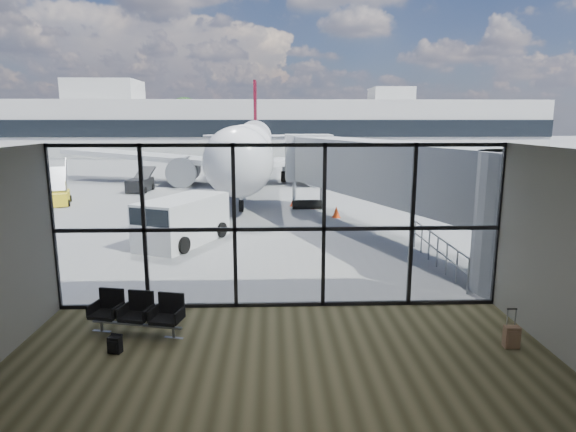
{
  "coord_description": "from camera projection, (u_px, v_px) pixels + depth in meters",
  "views": [
    {
      "loc": [
        -0.19,
        -12.61,
        5.06
      ],
      "look_at": [
        0.34,
        3.0,
        1.96
      ],
      "focal_mm": 30.0,
      "sensor_mm": 36.0,
      "label": 1
    }
  ],
  "objects": [
    {
      "name": "traffic_cone_b",
      "position": [
        336.0,
        212.0,
        25.6
      ],
      "size": [
        0.43,
        0.43,
        0.61
      ],
      "color": "#F63E0C",
      "rests_on": "ground"
    },
    {
      "name": "lounge_shell",
      "position": [
        284.0,
        266.0,
        8.13
      ],
      "size": [
        12.02,
        8.01,
        4.51
      ],
      "color": "brown",
      "rests_on": "ground"
    },
    {
      "name": "belt_loader",
      "position": [
        140.0,
        184.0,
        34.99
      ],
      "size": [
        1.59,
        3.65,
        1.65
      ],
      "rotation": [
        0.0,
        0.0,
        -0.06
      ],
      "color": "black",
      "rests_on": "ground"
    },
    {
      "name": "mobile_stairs",
      "position": [
        56.0,
        196.0,
        29.47
      ],
      "size": [
        2.37,
        3.4,
        2.18
      ],
      "rotation": [
        0.0,
        0.0,
        0.33
      ],
      "color": "yellow",
      "rests_on": "ground"
    },
    {
      "name": "apron_railing",
      "position": [
        438.0,
        247.0,
        16.83
      ],
      "size": [
        0.06,
        5.46,
        1.11
      ],
      "color": "gray",
      "rests_on": "ground"
    },
    {
      "name": "tree_5",
      "position": [
        185.0,
        116.0,
        82.3
      ],
      "size": [
        6.27,
        6.27,
        9.03
      ],
      "color": "#382619",
      "rests_on": "ground"
    },
    {
      "name": "ground",
      "position": [
        273.0,
        168.0,
        52.57
      ],
      "size": [
        220.0,
        220.0,
        0.0
      ],
      "primitive_type": "plane",
      "color": "slate",
      "rests_on": "ground"
    },
    {
      "name": "traffic_cone_a",
      "position": [
        314.0,
        204.0,
        28.14
      ],
      "size": [
        0.41,
        0.41,
        0.59
      ],
      "color": "#FE520D",
      "rests_on": "ground"
    },
    {
      "name": "jet_bridge",
      "position": [
        395.0,
        177.0,
        19.92
      ],
      "size": [
        8.0,
        16.5,
        4.33
      ],
      "color": "gray",
      "rests_on": "ground"
    },
    {
      "name": "suitcase",
      "position": [
        512.0,
        337.0,
        10.84
      ],
      "size": [
        0.34,
        0.26,
        0.91
      ],
      "rotation": [
        0.0,
        0.0,
        -0.03
      ],
      "color": "#967054",
      "rests_on": "ground"
    },
    {
      "name": "service_van",
      "position": [
        181.0,
        220.0,
        20.03
      ],
      "size": [
        3.57,
        4.82,
        1.92
      ],
      "rotation": [
        0.0,
        0.0,
        -0.43
      ],
      "color": "silver",
      "rests_on": "ground"
    },
    {
      "name": "tree_1",
      "position": [
        43.0,
        120.0,
        81.62
      ],
      "size": [
        5.61,
        5.61,
        8.07
      ],
      "color": "#382619",
      "rests_on": "ground"
    },
    {
      "name": "glass_curtain_wall",
      "position": [
        279.0,
        227.0,
        12.92
      ],
      "size": [
        12.1,
        0.12,
        4.5
      ],
      "color": "white",
      "rests_on": "ground"
    },
    {
      "name": "backpack",
      "position": [
        115.0,
        345.0,
        10.62
      ],
      "size": [
        0.32,
        0.31,
        0.42
      ],
      "rotation": [
        0.0,
        0.0,
        -0.26
      ],
      "color": "black",
      "rests_on": "ground"
    },
    {
      "name": "tree_0",
      "position": [
        7.0,
        123.0,
        81.54
      ],
      "size": [
        4.95,
        4.95,
        7.12
      ],
      "color": "#382619",
      "rests_on": "ground"
    },
    {
      "name": "tree_4",
      "position": [
        150.0,
        120.0,
        82.22
      ],
      "size": [
        5.61,
        5.61,
        8.07
      ],
      "color": "#382619",
      "rests_on": "ground"
    },
    {
      "name": "tree_3",
      "position": [
        115.0,
        123.0,
        82.14
      ],
      "size": [
        4.95,
        4.95,
        7.12
      ],
      "color": "#382619",
      "rests_on": "ground"
    },
    {
      "name": "traffic_cone_c",
      "position": [
        294.0,
        201.0,
        29.04
      ],
      "size": [
        0.43,
        0.43,
        0.61
      ],
      "color": "#FF3D0D",
      "rests_on": "ground"
    },
    {
      "name": "tree_2",
      "position": [
        78.0,
        116.0,
        81.7
      ],
      "size": [
        6.27,
        6.27,
        9.03
      ],
      "color": "#382619",
      "rests_on": "ground"
    },
    {
      "name": "seating_row",
      "position": [
        138.0,
        311.0,
        11.58
      ],
      "size": [
        2.3,
        1.12,
        1.02
      ],
      "rotation": [
        0.0,
        0.0,
        -0.23
      ],
      "color": "gray",
      "rests_on": "ground"
    },
    {
      "name": "airliner",
      "position": [
        250.0,
        147.0,
        40.66
      ],
      "size": [
        32.11,
        37.12,
        9.57
      ],
      "rotation": [
        0.0,
        0.0,
        0.0
      ],
      "color": "silver",
      "rests_on": "ground"
    },
    {
      "name": "far_terminal",
      "position": [
        269.0,
        126.0,
        73.27
      ],
      "size": [
        80.0,
        12.2,
        11.0
      ],
      "color": "#A5A5A1",
      "rests_on": "ground"
    }
  ]
}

